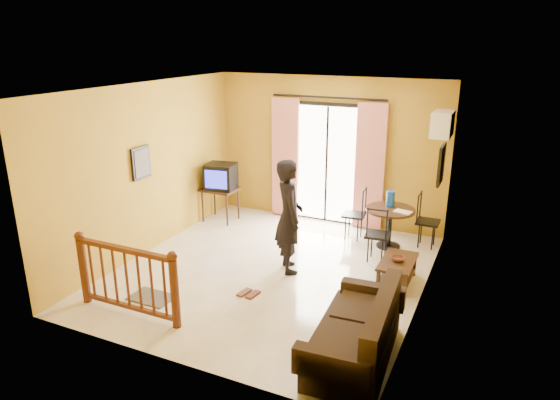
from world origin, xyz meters
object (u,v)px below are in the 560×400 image
at_px(standing_person, 289,216).
at_px(coffee_table, 397,268).
at_px(sofa, 359,336).
at_px(dining_table, 390,217).
at_px(television, 221,176).

bearing_deg(standing_person, coffee_table, -116.60).
bearing_deg(sofa, coffee_table, 86.52).
height_order(dining_table, standing_person, standing_person).
relative_size(television, coffee_table, 0.74).
bearing_deg(sofa, dining_table, 93.83).
relative_size(coffee_table, sofa, 0.48).
relative_size(dining_table, standing_person, 0.47).
bearing_deg(sofa, standing_person, 129.32).
bearing_deg(dining_table, standing_person, -128.12).
xyz_separation_m(sofa, standing_person, (-1.64, 1.76, 0.58)).
bearing_deg(coffee_table, television, 162.06).
bearing_deg(sofa, television, 135.66).
bearing_deg(standing_person, dining_table, -73.19).
relative_size(dining_table, sofa, 0.48).
distance_m(television, dining_table, 3.31).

